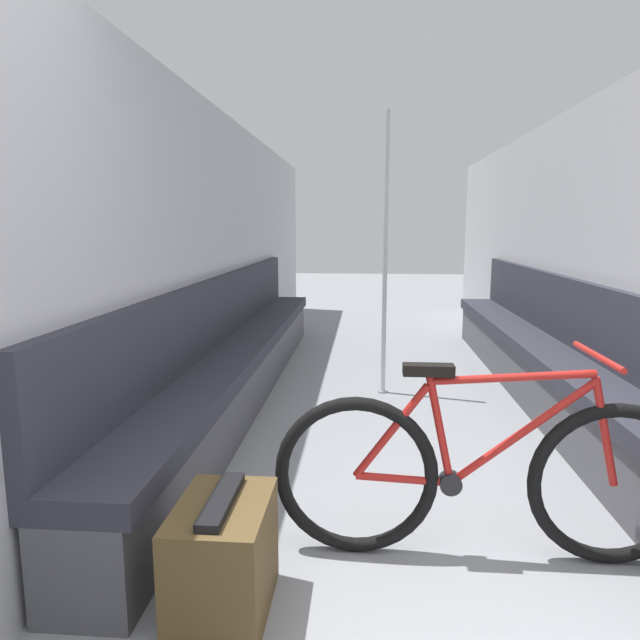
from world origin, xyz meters
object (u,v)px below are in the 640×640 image
(grab_pole_near, at_px, (385,260))
(luggage_bag, at_px, (223,558))
(bench_seat_row_right, at_px, (549,364))
(bench_seat_row_left, at_px, (241,358))
(bicycle, at_px, (482,475))

(grab_pole_near, relative_size, luggage_bag, 4.84)
(bench_seat_row_right, bearing_deg, luggage_bag, -126.79)
(bench_seat_row_right, bearing_deg, bench_seat_row_left, 180.00)
(bicycle, xyz_separation_m, grab_pole_near, (-0.33, 2.32, 0.72))
(bench_seat_row_left, relative_size, grab_pole_near, 2.38)
(bench_seat_row_left, relative_size, bench_seat_row_right, 1.00)
(bench_seat_row_left, height_order, bench_seat_row_right, same)
(bench_seat_row_right, distance_m, bicycle, 2.24)
(bicycle, bearing_deg, luggage_bag, -168.91)
(bench_seat_row_right, height_order, grab_pole_near, grab_pole_near)
(grab_pole_near, bearing_deg, bicycle, -81.89)
(bench_seat_row_left, xyz_separation_m, luggage_bag, (0.49, -2.48, -0.12))
(bicycle, distance_m, luggage_bag, 1.06)
(bench_seat_row_left, bearing_deg, bicycle, -54.90)
(bench_seat_row_right, xyz_separation_m, bicycle, (-0.89, -2.06, 0.03))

